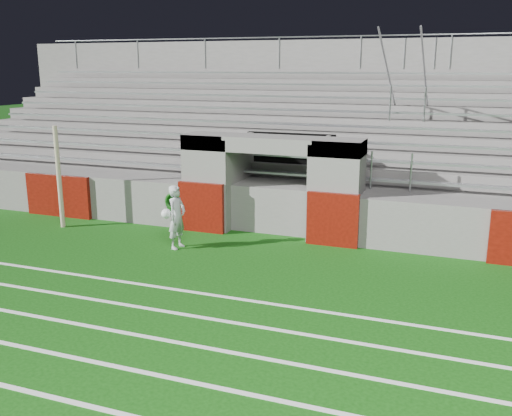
% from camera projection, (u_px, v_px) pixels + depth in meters
% --- Properties ---
extents(ground, '(90.00, 90.00, 0.00)m').
position_uv_depth(ground, '(218.00, 276.00, 12.20)').
color(ground, '#0E430B').
rests_on(ground, ground).
extents(field_post, '(0.12, 0.12, 2.82)m').
position_uv_depth(field_post, '(59.00, 177.00, 15.59)').
color(field_post, tan).
rests_on(field_post, ground).
extents(field_markings, '(28.00, 8.09, 0.01)m').
position_uv_depth(field_markings, '(66.00, 400.00, 7.65)').
color(field_markings, white).
rests_on(field_markings, ground).
extents(stadium_structure, '(26.00, 8.48, 5.42)m').
position_uv_depth(stadium_structure, '(315.00, 154.00, 19.08)').
color(stadium_structure, '#62605D').
rests_on(stadium_structure, ground).
extents(goalkeeper_with_ball, '(0.55, 0.61, 1.57)m').
position_uv_depth(goalkeeper_with_ball, '(177.00, 217.00, 13.91)').
color(goalkeeper_with_ball, '#B1B7BB').
rests_on(goalkeeper_with_ball, ground).
extents(hose_coil, '(0.52, 0.15, 0.62)m').
position_uv_depth(hose_coil, '(174.00, 203.00, 15.56)').
color(hose_coil, '#0E460F').
rests_on(hose_coil, ground).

